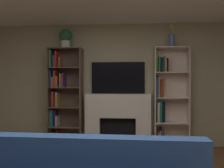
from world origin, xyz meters
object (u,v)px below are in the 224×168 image
Objects in this scene: fireplace at (118,119)px; bookshelf_left at (62,96)px; bookshelf_right at (167,99)px; potted_plant at (66,38)px; vase_with_flowers at (172,39)px; tv at (118,78)px.

bookshelf_left reaches higher than fireplace.
potted_plant reaches higher than bookshelf_right.
vase_with_flowers is (2.22, -0.03, 1.13)m from bookshelf_left.
bookshelf_right reaches higher than fireplace.
fireplace is 3.60× the size of potted_plant.
bookshelf_right is 2.40m from potted_plant.
tv is 1.07m from bookshelf_right.
tv reaches higher than fireplace.
fireplace is 1.07m from bookshelf_right.
vase_with_flowers reaches higher than bookshelf_left.
tv is 0.55× the size of bookshelf_right.
vase_with_flowers is (1.07, -0.12, 0.76)m from tv.
potted_plant is (-1.07, -0.04, 1.66)m from fireplace.
vase_with_flowers is at bearing -0.67° from bookshelf_left.
bookshelf_right is at bearing -4.06° from tv.
bookshelf_left is 1.00× the size of bookshelf_right.
bookshelf_left is 4.43× the size of vase_with_flowers.
tv is 2.41× the size of vase_with_flowers.
fireplace is at bearing 1.95° from potted_plant.
bookshelf_left is 2.14m from bookshelf_right.
tv is at bearing 6.41° from potted_plant.
fireplace is at bearing -90.00° from tv.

